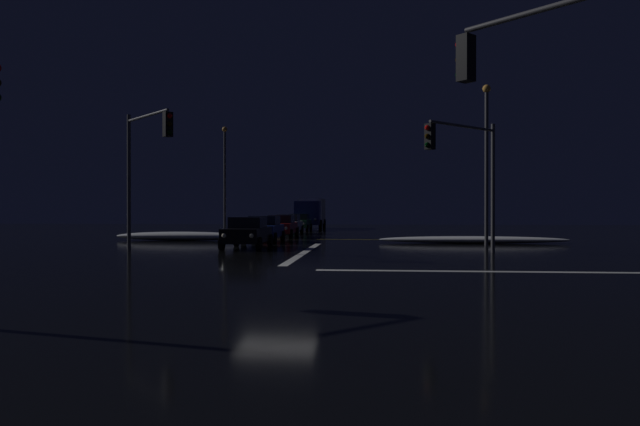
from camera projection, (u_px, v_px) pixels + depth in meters
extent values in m
cube|color=black|center=(277.00, 271.00, 18.97)|extent=(120.00, 120.00, 0.10)
cube|color=white|center=(305.00, 252.00, 27.04)|extent=(0.35, 13.85, 0.01)
cube|color=yellow|center=(325.00, 239.00, 38.59)|extent=(22.00, 0.15, 0.01)
cube|color=white|center=(539.00, 272.00, 18.26)|extent=(13.85, 0.40, 0.01)
ellipsoid|color=white|center=(182.00, 236.00, 37.19)|extent=(8.47, 1.50, 0.55)
ellipsoid|color=white|center=(474.00, 240.00, 34.07)|extent=(10.88, 1.50, 0.41)
cube|color=black|center=(247.00, 235.00, 29.63)|extent=(1.80, 4.20, 0.70)
cube|color=black|center=(248.00, 222.00, 29.83)|extent=(1.60, 2.00, 0.55)
cylinder|color=black|center=(259.00, 244.00, 28.01)|extent=(0.22, 0.64, 0.64)
cylinder|color=black|center=(222.00, 244.00, 28.17)|extent=(0.22, 0.64, 0.64)
cylinder|color=black|center=(270.00, 240.00, 31.10)|extent=(0.22, 0.64, 0.64)
cylinder|color=black|center=(237.00, 240.00, 31.26)|extent=(0.22, 0.64, 0.64)
sphere|color=#F9EFC6|center=(251.00, 236.00, 27.46)|extent=(0.22, 0.22, 0.22)
sphere|color=#F9EFC6|center=(224.00, 236.00, 27.58)|extent=(0.22, 0.22, 0.22)
cube|color=navy|center=(264.00, 231.00, 35.30)|extent=(1.80, 4.20, 0.70)
cube|color=black|center=(265.00, 220.00, 35.50)|extent=(1.60, 2.00, 0.55)
cylinder|color=black|center=(275.00, 238.00, 33.68)|extent=(0.22, 0.64, 0.64)
cylinder|color=black|center=(244.00, 238.00, 33.84)|extent=(0.22, 0.64, 0.64)
cylinder|color=black|center=(283.00, 236.00, 36.77)|extent=(0.22, 0.64, 0.64)
cylinder|color=black|center=(254.00, 236.00, 36.93)|extent=(0.22, 0.64, 0.64)
sphere|color=#F9EFC6|center=(269.00, 231.00, 33.13)|extent=(0.22, 0.22, 0.22)
sphere|color=#F9EFC6|center=(246.00, 231.00, 33.25)|extent=(0.22, 0.22, 0.22)
cube|color=maroon|center=(281.00, 228.00, 41.22)|extent=(1.80, 4.20, 0.70)
cube|color=black|center=(282.00, 219.00, 41.42)|extent=(1.60, 2.00, 0.55)
cylinder|color=black|center=(291.00, 234.00, 39.60)|extent=(0.22, 0.64, 0.64)
cylinder|color=black|center=(264.00, 234.00, 39.76)|extent=(0.22, 0.64, 0.64)
cylinder|color=black|center=(297.00, 232.00, 42.69)|extent=(0.22, 0.64, 0.64)
cylinder|color=black|center=(272.00, 232.00, 42.84)|extent=(0.22, 0.64, 0.64)
sphere|color=#F9EFC6|center=(286.00, 228.00, 39.05)|extent=(0.22, 0.22, 0.22)
sphere|color=#F9EFC6|center=(267.00, 228.00, 39.16)|extent=(0.22, 0.22, 0.22)
cube|color=silver|center=(288.00, 226.00, 47.36)|extent=(1.80, 4.20, 0.70)
cube|color=black|center=(289.00, 218.00, 47.56)|extent=(1.60, 2.00, 0.55)
cylinder|color=black|center=(297.00, 231.00, 45.74)|extent=(0.22, 0.64, 0.64)
cylinder|color=black|center=(274.00, 231.00, 45.90)|extent=(0.22, 0.64, 0.64)
cylinder|color=black|center=(302.00, 229.00, 48.83)|extent=(0.22, 0.64, 0.64)
cylinder|color=black|center=(280.00, 229.00, 48.99)|extent=(0.22, 0.64, 0.64)
sphere|color=#F9EFC6|center=(293.00, 226.00, 45.19)|extent=(0.22, 0.22, 0.22)
sphere|color=#F9EFC6|center=(276.00, 226.00, 45.31)|extent=(0.22, 0.22, 0.22)
cube|color=#14512D|center=(299.00, 224.00, 53.96)|extent=(1.80, 4.20, 0.70)
cube|color=black|center=(300.00, 217.00, 54.16)|extent=(1.60, 2.00, 0.55)
cylinder|color=black|center=(307.00, 228.00, 52.34)|extent=(0.22, 0.64, 0.64)
cylinder|color=black|center=(287.00, 228.00, 52.50)|extent=(0.22, 0.64, 0.64)
cylinder|color=black|center=(311.00, 227.00, 55.43)|extent=(0.22, 0.64, 0.64)
cylinder|color=black|center=(292.00, 227.00, 55.59)|extent=(0.22, 0.64, 0.64)
sphere|color=#F9EFC6|center=(304.00, 224.00, 51.79)|extent=(0.22, 0.22, 0.22)
sphere|color=#F9EFC6|center=(289.00, 224.00, 51.91)|extent=(0.22, 0.22, 0.22)
cube|color=navy|center=(308.00, 213.00, 57.50)|extent=(2.40, 2.20, 2.30)
cube|color=silver|center=(312.00, 211.00, 61.99)|extent=(2.40, 5.00, 2.60)
cylinder|color=black|center=(320.00, 225.00, 58.00)|extent=(0.28, 0.96, 0.96)
cylinder|color=black|center=(296.00, 225.00, 58.21)|extent=(0.28, 0.96, 0.96)
cylinder|color=black|center=(324.00, 224.00, 62.68)|extent=(0.28, 0.96, 0.96)
cylinder|color=black|center=(302.00, 224.00, 62.89)|extent=(0.28, 0.96, 0.96)
sphere|color=#F9EFC6|center=(315.00, 219.00, 56.29)|extent=(0.26, 0.26, 0.26)
sphere|color=#F9EFC6|center=(297.00, 219.00, 56.43)|extent=(0.26, 0.26, 0.26)
cylinder|color=#4C4C51|center=(566.00, 3.00, 11.54)|extent=(3.42, 3.42, 0.12)
cube|color=black|center=(466.00, 58.00, 13.35)|extent=(0.46, 0.46, 1.05)
sphere|color=red|center=(460.00, 45.00, 13.47)|extent=(0.22, 0.22, 0.22)
sphere|color=black|center=(460.00, 60.00, 13.48)|extent=(0.22, 0.22, 0.22)
sphere|color=black|center=(460.00, 75.00, 13.48)|extent=(0.22, 0.22, 0.22)
cylinder|color=#4C4C51|center=(129.00, 183.00, 28.16)|extent=(0.18, 0.18, 6.46)
cylinder|color=#4C4C51|center=(147.00, 116.00, 26.55)|extent=(3.03, 3.03, 0.12)
cube|color=black|center=(168.00, 124.00, 24.96)|extent=(0.46, 0.46, 1.05)
sphere|color=red|center=(170.00, 116.00, 24.83)|extent=(0.22, 0.22, 0.22)
sphere|color=black|center=(170.00, 124.00, 24.83)|extent=(0.22, 0.22, 0.22)
sphere|color=black|center=(170.00, 132.00, 24.83)|extent=(0.22, 0.22, 0.22)
cylinder|color=#4C4C51|center=(493.00, 188.00, 26.68)|extent=(0.18, 0.18, 5.81)
cylinder|color=#4C4C51|center=(463.00, 126.00, 25.25)|extent=(3.20, 3.20, 0.12)
cube|color=black|center=(430.00, 137.00, 23.84)|extent=(0.46, 0.46, 1.05)
sphere|color=red|center=(427.00, 128.00, 23.73)|extent=(0.22, 0.22, 0.22)
sphere|color=black|center=(427.00, 136.00, 23.73)|extent=(0.22, 0.22, 0.22)
sphere|color=black|center=(427.00, 145.00, 23.74)|extent=(0.22, 0.22, 0.22)
cylinder|color=#424247|center=(487.00, 169.00, 31.79)|extent=(0.20, 0.20, 8.27)
sphere|color=#F9AD47|center=(487.00, 89.00, 31.77)|extent=(0.44, 0.44, 0.44)
cylinder|color=#424247|center=(225.00, 182.00, 49.34)|extent=(0.20, 0.20, 8.48)
sphere|color=#F9AD47|center=(225.00, 129.00, 49.31)|extent=(0.44, 0.44, 0.44)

